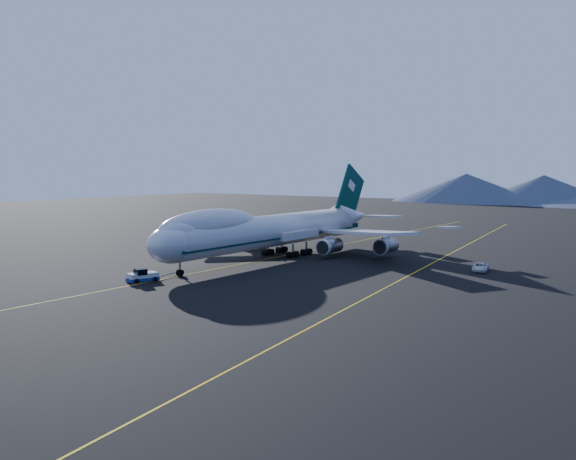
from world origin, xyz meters
The scene contains 6 objects.
ground centered at (0.00, 0.00, 0.00)m, with size 500.00×500.00×0.00m, color black.
taxiway_line_main centered at (0.00, 0.00, 0.01)m, with size 0.25×220.00×0.01m, color yellow.
taxiway_line_side centered at (30.00, 10.00, 0.01)m, with size 0.25×200.00×0.01m, color yellow.
boeing_747 centered at (0.00, 0.03, 5.81)m, with size 59.62×72.43×19.37m.
pushback_tug centered at (-1.28, -33.73, 0.67)m, with size 3.88×5.40×2.13m.
service_van centered at (40.58, 7.45, 0.76)m, with size 2.53×5.48×1.52m, color silver.
Camera 1 is at (76.78, -104.66, 18.30)m, focal length 40.00 mm.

